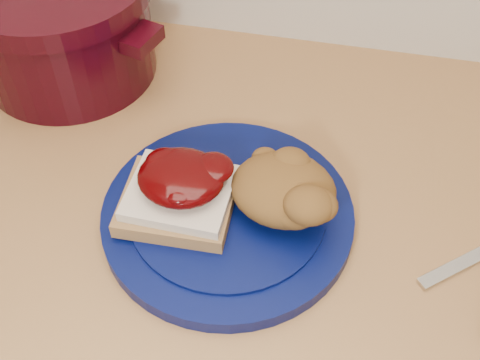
# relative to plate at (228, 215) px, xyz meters

# --- Properties ---
(base_cabinet) EXTENTS (4.00, 0.60, 0.86)m
(base_cabinet) POSITION_rel_plate_xyz_m (0.06, 0.06, -0.48)
(base_cabinet) COLOR beige
(base_cabinet) RESTS_ON floor
(plate) EXTENTS (0.31, 0.31, 0.02)m
(plate) POSITION_rel_plate_xyz_m (0.00, 0.00, 0.00)
(plate) COLOR #040B3D
(plate) RESTS_ON wood_countertop
(sandwich) EXTENTS (0.12, 0.11, 0.06)m
(sandwich) POSITION_rel_plate_xyz_m (-0.05, -0.01, 0.04)
(sandwich) COLOR olive
(sandwich) RESTS_ON plate
(stuffing_mound) EXTENTS (0.12, 0.11, 0.06)m
(stuffing_mound) POSITION_rel_plate_xyz_m (0.06, 0.01, 0.04)
(stuffing_mound) COLOR brown
(stuffing_mound) RESTS_ON plate
(dutch_oven) EXTENTS (0.31, 0.31, 0.16)m
(dutch_oven) POSITION_rel_plate_xyz_m (-0.28, 0.22, 0.06)
(dutch_oven) COLOR black
(dutch_oven) RESTS_ON wood_countertop
(pepper_grinder) EXTENTS (0.05, 0.05, 0.11)m
(pepper_grinder) POSITION_rel_plate_xyz_m (-0.30, 0.27, 0.05)
(pepper_grinder) COLOR black
(pepper_grinder) RESTS_ON wood_countertop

